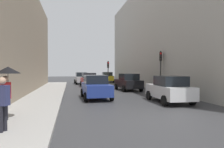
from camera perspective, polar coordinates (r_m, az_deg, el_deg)
The scene contains 13 objects.
ground_plane at distance 9.74m, azimuth 14.49°, elevation -11.75°, with size 120.00×120.00×0.00m, color #38383A.
sidewalk_kerb at distance 14.84m, azimuth -19.03°, elevation -6.99°, with size 2.84×40.00×0.16m, color #A8A5A0.
building_facade_right at distance 28.94m, azimuth 20.12°, elevation 9.87°, with size 12.00×34.74×13.15m, color #B2ADA3.
traffic_light_mid_street at distance 20.75m, azimuth 13.10°, elevation 2.73°, with size 0.34×0.45×3.98m.
traffic_light_far_median at distance 28.72m, azimuth -1.06°, elevation 1.50°, with size 0.25×0.44×3.37m.
car_silver_hatchback at distance 32.46m, azimuth -8.32°, elevation -1.11°, with size 2.20×4.29×1.76m.
car_red_sedan at distance 26.90m, azimuth -6.28°, elevation -1.58°, with size 2.16×4.27×1.76m.
car_blue_van at distance 15.77m, azimuth -4.44°, elevation -3.53°, with size 2.12×4.25×1.76m.
car_yellow_taxi at distance 36.35m, azimuth -1.37°, elevation -0.85°, with size 2.16×4.27×1.76m.
car_white_compact at distance 14.42m, azimuth 15.32°, elevation -4.01°, with size 2.10×4.24×1.76m.
car_dark_suv at distance 21.99m, azimuth 4.44°, elevation -2.19°, with size 2.24×4.31×1.76m.
pedestrian_with_umbrella at distance 9.44m, azimuth -26.64°, elevation -0.96°, with size 1.00×1.00×2.14m.
pedestrian_with_grey_backpack at distance 7.73m, azimuth -27.96°, elevation -6.48°, with size 0.66×0.46×1.77m.
Camera 1 is at (-4.13, -8.55, 2.17)m, focal length 33.58 mm.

